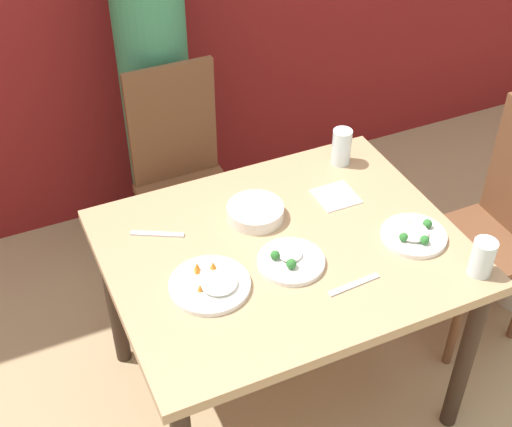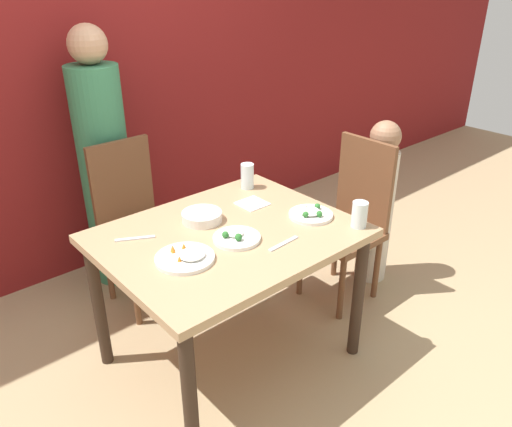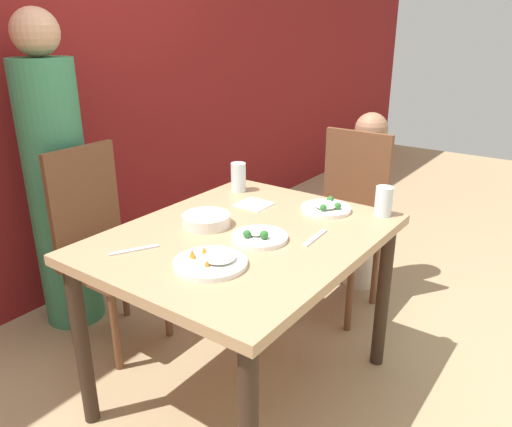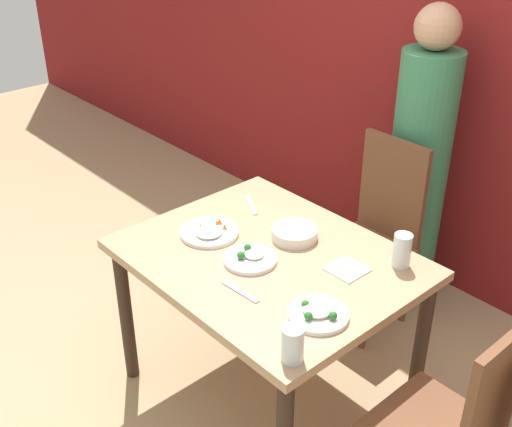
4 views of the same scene
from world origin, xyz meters
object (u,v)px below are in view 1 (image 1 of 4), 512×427
object	(u,v)px
chair_child_spot	(494,225)
glass_water_tall	(342,147)
plate_rice_adult	(290,261)
chair_adult_spot	(184,176)
bowl_curry	(255,212)
person_adult	(156,94)

from	to	relation	value
chair_child_spot	glass_water_tall	distance (m)	0.69
plate_rice_adult	glass_water_tall	distance (m)	0.60
chair_adult_spot	plate_rice_adult	world-z (taller)	chair_adult_spot
bowl_curry	plate_rice_adult	size ratio (longest dim) A/B	0.90
person_adult	plate_rice_adult	bearing A→B (deg)	-87.50
chair_adult_spot	glass_water_tall	size ratio (longest dim) A/B	6.97
chair_child_spot	plate_rice_adult	bearing A→B (deg)	-84.94
chair_adult_spot	glass_water_tall	distance (m)	0.73
bowl_curry	glass_water_tall	xyz separation A→B (m)	(0.43, 0.17, 0.05)
chair_adult_spot	glass_water_tall	xyz separation A→B (m)	(0.48, -0.47, 0.31)
chair_child_spot	person_adult	world-z (taller)	person_adult
person_adult	plate_rice_adult	distance (m)	1.21
person_adult	bowl_curry	bearing A→B (deg)	-87.22
glass_water_tall	chair_child_spot	bearing A→B (deg)	-33.18
glass_water_tall	bowl_curry	bearing A→B (deg)	-158.90
bowl_curry	plate_rice_adult	xyz separation A→B (m)	(0.01, -0.26, -0.01)
person_adult	plate_rice_adult	xyz separation A→B (m)	(0.05, -1.21, 0.01)
chair_adult_spot	bowl_curry	world-z (taller)	chair_adult_spot
plate_rice_adult	glass_water_tall	xyz separation A→B (m)	(0.42, 0.42, 0.06)
chair_child_spot	person_adult	size ratio (longest dim) A/B	0.62
chair_adult_spot	bowl_curry	distance (m)	0.69
bowl_curry	glass_water_tall	world-z (taller)	glass_water_tall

